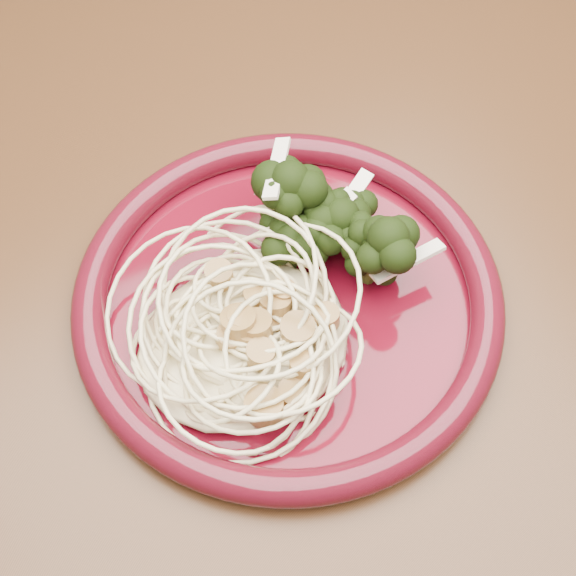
{
  "coord_description": "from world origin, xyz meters",
  "views": [
    {
      "loc": [
        -0.18,
        -0.26,
        1.17
      ],
      "look_at": [
        -0.05,
        -0.04,
        0.77
      ],
      "focal_mm": 50.0,
      "sensor_mm": 36.0,
      "label": 1
    }
  ],
  "objects": [
    {
      "name": "dining_table",
      "position": [
        0.0,
        0.0,
        0.65
      ],
      "size": [
        1.2,
        0.8,
        0.75
      ],
      "color": "#472814",
      "rests_on": "ground"
    },
    {
      "name": "dinner_plate",
      "position": [
        -0.05,
        -0.04,
        0.76
      ],
      "size": [
        0.34,
        0.34,
        0.02
      ],
      "rotation": [
        0.0,
        0.0,
        0.36
      ],
      "color": "#4F0612",
      "rests_on": "dining_table"
    },
    {
      "name": "spaghetti_pile",
      "position": [
        -0.09,
        -0.05,
        0.77
      ],
      "size": [
        0.16,
        0.15,
        0.03
      ],
      "primitive_type": "ellipsoid",
      "rotation": [
        0.0,
        0.0,
        0.36
      ],
      "color": "beige",
      "rests_on": "dinner_plate"
    },
    {
      "name": "scallop_cluster",
      "position": [
        -0.09,
        -0.05,
        0.8
      ],
      "size": [
        0.14,
        0.14,
        0.04
      ],
      "primitive_type": null,
      "rotation": [
        0.0,
        0.0,
        0.36
      ],
      "color": "#A27C43",
      "rests_on": "spaghetti_pile"
    },
    {
      "name": "broccoli_pile",
      "position": [
        -0.0,
        -0.02,
        0.78
      ],
      "size": [
        0.12,
        0.16,
        0.05
      ],
      "primitive_type": "ellipsoid",
      "rotation": [
        0.0,
        0.0,
        0.36
      ],
      "color": "black",
      "rests_on": "dinner_plate"
    },
    {
      "name": "onion_garnish",
      "position": [
        -0.0,
        -0.02,
        0.81
      ],
      "size": [
        0.09,
        0.1,
        0.05
      ],
      "primitive_type": null,
      "rotation": [
        0.0,
        0.0,
        0.36
      ],
      "color": "white",
      "rests_on": "broccoli_pile"
    }
  ]
}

